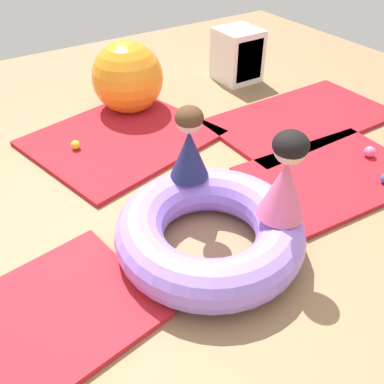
{
  "coord_description": "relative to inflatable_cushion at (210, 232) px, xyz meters",
  "views": [
    {
      "loc": [
        -1.13,
        -1.72,
        1.95
      ],
      "look_at": [
        0.02,
        0.05,
        0.33
      ],
      "focal_mm": 39.97,
      "sensor_mm": 36.0,
      "label": 1
    }
  ],
  "objects": [
    {
      "name": "ground_plane",
      "position": [
        -0.02,
        0.15,
        -0.15
      ],
      "size": [
        8.0,
        8.0,
        0.0
      ],
      "primitive_type": "plane",
      "color": "#93704C"
    },
    {
      "name": "exercise_ball_large",
      "position": [
        0.46,
        2.03,
        0.19
      ],
      "size": [
        0.68,
        0.68,
        0.68
      ],
      "primitive_type": "sphere",
      "color": "orange",
      "rests_on": "ground"
    },
    {
      "name": "storage_cube",
      "position": [
        1.82,
        2.05,
        0.13
      ],
      "size": [
        0.44,
        0.44,
        0.56
      ],
      "color": "white",
      "rests_on": "ground"
    },
    {
      "name": "gym_mat_near_left",
      "position": [
        1.73,
        0.93,
        -0.13
      ],
      "size": [
        1.75,
        0.99,
        0.04
      ],
      "primitive_type": "cube",
      "rotation": [
        0.0,
        0.0,
        0.01
      ],
      "color": "#B21923",
      "rests_on": "ground"
    },
    {
      "name": "gym_mat_center_rear",
      "position": [
        -1.2,
        0.01,
        -0.13
      ],
      "size": [
        1.51,
        1.07,
        0.04
      ],
      "primitive_type": "cube",
      "rotation": [
        0.0,
        0.0,
        0.15
      ],
      "color": "red",
      "rests_on": "ground"
    },
    {
      "name": "inflatable_cushion",
      "position": [
        0.0,
        0.0,
        0.0
      ],
      "size": [
        1.17,
        1.17,
        0.3
      ],
      "primitive_type": "torus",
      "color": "#9975EA",
      "rests_on": "ground"
    },
    {
      "name": "play_ball_yellow",
      "position": [
        -0.28,
        1.56,
        -0.07
      ],
      "size": [
        0.08,
        0.08,
        0.08
      ],
      "primitive_type": "sphere",
      "color": "yellow",
      "rests_on": "gym_mat_near_right"
    },
    {
      "name": "child_in_pink",
      "position": [
        0.34,
        -0.23,
        0.42
      ],
      "size": [
        0.37,
        0.37,
        0.55
      ],
      "rotation": [
        0.0,
        0.0,
        4.32
      ],
      "color": "#E5608E",
      "rests_on": "inflatable_cushion"
    },
    {
      "name": "play_ball_pink",
      "position": [
        1.69,
        0.13,
        -0.07
      ],
      "size": [
        0.09,
        0.09,
        0.09
      ],
      "primitive_type": "sphere",
      "color": "pink",
      "rests_on": "gym_mat_far_left"
    },
    {
      "name": "gym_mat_far_left",
      "position": [
        1.26,
        0.12,
        -0.13
      ],
      "size": [
        1.38,
        1.01,
        0.04
      ],
      "primitive_type": "cube",
      "rotation": [
        0.0,
        0.0,
        -0.07
      ],
      "color": "#B21923",
      "rests_on": "ground"
    },
    {
      "name": "gym_mat_near_right",
      "position": [
        0.13,
        1.55,
        -0.13
      ],
      "size": [
        1.71,
        1.56,
        0.04
      ],
      "primitive_type": "cube",
      "rotation": [
        0.0,
        0.0,
        0.23
      ],
      "color": "#B21923",
      "rests_on": "ground"
    },
    {
      "name": "child_in_navy",
      "position": [
        0.11,
        0.4,
        0.39
      ],
      "size": [
        0.36,
        0.36,
        0.5
      ],
      "rotation": [
        0.0,
        0.0,
        2.35
      ],
      "color": "navy",
      "rests_on": "inflatable_cushion"
    }
  ]
}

